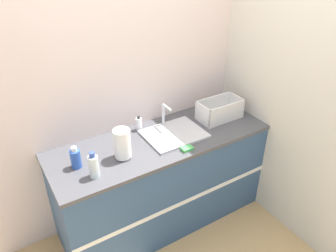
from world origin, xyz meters
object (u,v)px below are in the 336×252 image
Objects in this scene: bottle_clear at (94,166)px; bottle_blue at (76,158)px; sink at (174,133)px; dish_rack at (220,111)px; soap_dispenser at (139,124)px; paper_towel_roll at (122,144)px.

bottle_clear is 0.18m from bottle_blue.
dish_rack is at bearing 2.75° from sink.
dish_rack is at bearing 8.70° from bottle_clear.
bottle_clear is at bearing -171.30° from dish_rack.
dish_rack is at bearing -15.66° from soap_dispenser.
bottle_blue is at bearing -179.01° from dish_rack.
bottle_clear is (-1.25, -0.19, 0.02)m from dish_rack.
paper_towel_roll is 0.34m from bottle_blue.
bottle_clear is (-0.75, -0.17, 0.07)m from sink.
bottle_clear reaches higher than soap_dispenser.
paper_towel_roll reaches higher than soap_dispenser.
bottle_blue is at bearing 113.30° from bottle_clear.
bottle_clear is (-0.26, -0.10, -0.03)m from paper_towel_roll.
sink is at bearing -0.09° from bottle_blue.
paper_towel_roll is (-0.49, -0.07, 0.11)m from sink.
bottle_clear is 1.18× the size of bottle_blue.
bottle_clear reaches higher than dish_rack.
paper_towel_roll is at bearing -11.69° from bottle_blue.
paper_towel_roll is at bearing -172.15° from sink.
soap_dispenser is (0.54, 0.39, -0.03)m from bottle_clear.
bottle_blue is (-0.07, 0.17, -0.01)m from bottle_clear.
dish_rack is 1.32m from bottle_blue.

